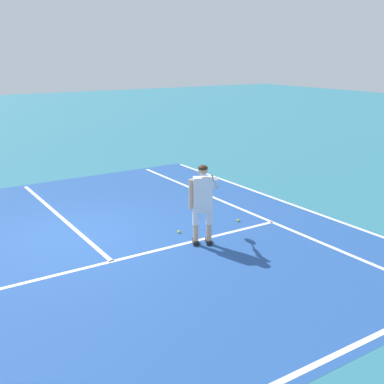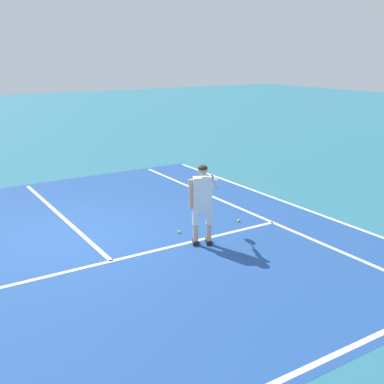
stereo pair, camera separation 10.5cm
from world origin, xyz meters
TOP-DOWN VIEW (x-y plane):
  - ground_plane at (0.00, 0.00)m, footprint 80.00×80.00m
  - court_inner_surface at (0.00, -0.56)m, footprint 10.98×11.18m
  - line_service at (0.00, -1.57)m, footprint 8.23×0.10m
  - line_centre_service at (0.00, 1.63)m, footprint 0.10×6.40m
  - line_singles_right at (4.12, -0.56)m, footprint 0.10×10.78m
  - line_doubles_right at (5.49, -0.56)m, footprint 0.10×10.78m
  - tennis_player at (1.97, -1.78)m, footprint 1.01×0.94m
  - tennis_ball_near_feet at (1.88, -0.98)m, footprint 0.07×0.07m
  - tennis_ball_by_baseline at (3.46, -1.11)m, footprint 0.07×0.07m

SIDE VIEW (x-z plane):
  - ground_plane at x=0.00m, z-range 0.00..0.00m
  - court_inner_surface at x=0.00m, z-range 0.00..0.00m
  - line_service at x=0.00m, z-range 0.00..0.01m
  - line_centre_service at x=0.00m, z-range 0.00..0.01m
  - line_singles_right at x=4.12m, z-range 0.00..0.01m
  - line_doubles_right at x=5.49m, z-range 0.00..0.01m
  - tennis_ball_near_feet at x=1.88m, z-range 0.00..0.07m
  - tennis_ball_by_baseline at x=3.46m, z-range 0.00..0.07m
  - tennis_player at x=1.97m, z-range 0.13..1.85m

